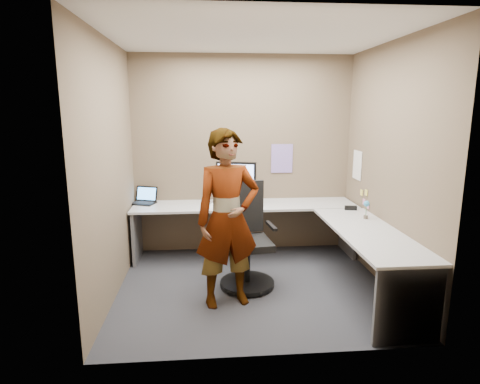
{
  "coord_description": "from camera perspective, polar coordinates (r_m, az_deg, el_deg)",
  "views": [
    {
      "loc": [
        -0.5,
        -4.21,
        1.99
      ],
      "look_at": [
        -0.13,
        0.25,
        1.05
      ],
      "focal_mm": 30.0,
      "sensor_mm": 36.0,
      "label": 1
    }
  ],
  "objects": [
    {
      "name": "wall_right",
      "position": [
        4.71,
        20.43,
        3.3
      ],
      "size": [
        0.0,
        2.7,
        2.7
      ],
      "primitive_type": "plane",
      "rotation": [
        1.57,
        0.0,
        -1.57
      ],
      "color": "brown",
      "rests_on": "ground"
    },
    {
      "name": "trackball_mouse",
      "position": [
        5.32,
        -4.47,
        -1.6
      ],
      "size": [
        0.12,
        0.08,
        0.07
      ],
      "color": "#B7B7BC",
      "rests_on": "desk"
    },
    {
      "name": "sticky_note_c",
      "position": [
        5.23,
        17.7,
        -1.86
      ],
      "size": [
        0.01,
        0.07,
        0.07
      ],
      "primitive_type": "cube",
      "color": "pink",
      "rests_on": "wall_right"
    },
    {
      "name": "person",
      "position": [
        4.02,
        -1.78,
        -3.87
      ],
      "size": [
        0.75,
        0.58,
        1.8
      ],
      "primitive_type": "imported",
      "rotation": [
        0.0,
        0.0,
        0.26
      ],
      "color": "#999399",
      "rests_on": "ground"
    },
    {
      "name": "sticky_note_a",
      "position": [
        5.27,
        17.51,
        -0.09
      ],
      "size": [
        0.01,
        0.07,
        0.07
      ],
      "primitive_type": "cube",
      "color": "#F2E059",
      "rests_on": "wall_right"
    },
    {
      "name": "sticky_note_b",
      "position": [
        5.34,
        17.22,
        -1.35
      ],
      "size": [
        0.01,
        0.07,
        0.07
      ],
      "primitive_type": "cube",
      "color": "pink",
      "rests_on": "wall_right"
    },
    {
      "name": "wall_left",
      "position": [
        4.38,
        -17.97,
        2.87
      ],
      "size": [
        0.0,
        2.7,
        2.7
      ],
      "primitive_type": "plane",
      "rotation": [
        1.57,
        0.0,
        1.57
      ],
      "color": "brown",
      "rests_on": "ground"
    },
    {
      "name": "paper_ream",
      "position": [
        5.32,
        -0.54,
        -1.49
      ],
      "size": [
        0.39,
        0.32,
        0.07
      ],
      "primitive_type": "cube",
      "rotation": [
        0.0,
        0.0,
        -0.27
      ],
      "color": "red",
      "rests_on": "desk"
    },
    {
      "name": "origami",
      "position": [
        5.21,
        -4.01,
        -1.82
      ],
      "size": [
        0.1,
        0.1,
        0.06
      ],
      "primitive_type": "cone",
      "color": "white",
      "rests_on": "desk"
    },
    {
      "name": "laptop",
      "position": [
        5.56,
        -13.4,
        -0.98
      ],
      "size": [
        0.38,
        0.35,
        0.22
      ],
      "rotation": [
        0.0,
        0.0,
        -0.36
      ],
      "color": "black",
      "rests_on": "desk"
    },
    {
      "name": "sticky_note_d",
      "position": [
        5.41,
        16.9,
        -0.08
      ],
      "size": [
        0.01,
        0.07,
        0.07
      ],
      "primitive_type": "cube",
      "color": "#F2E059",
      "rests_on": "wall_right"
    },
    {
      "name": "monitor",
      "position": [
        5.27,
        -0.57,
        2.06
      ],
      "size": [
        0.52,
        0.22,
        0.5
      ],
      "rotation": [
        0.0,
        0.0,
        -0.27
      ],
      "color": "black",
      "rests_on": "paper_ream"
    },
    {
      "name": "ceiling",
      "position": [
        4.3,
        2.09,
        21.35
      ],
      "size": [
        3.0,
        3.0,
        0.0
      ],
      "primitive_type": "plane",
      "rotation": [
        3.14,
        0.0,
        0.0
      ],
      "color": "white",
      "rests_on": "wall_back"
    },
    {
      "name": "desk",
      "position": [
        4.9,
        6.46,
        -4.85
      ],
      "size": [
        2.98,
        2.58,
        0.73
      ],
      "color": "#B7B7B7",
      "rests_on": "ground"
    },
    {
      "name": "calendar_purple",
      "position": [
        5.64,
        5.98,
        4.76
      ],
      "size": [
        0.3,
        0.01,
        0.4
      ],
      "primitive_type": "cube",
      "color": "#846BB7",
      "rests_on": "wall_back"
    },
    {
      "name": "office_chair",
      "position": [
        4.57,
        0.84,
        -7.54
      ],
      "size": [
        0.63,
        0.61,
        1.16
      ],
      "rotation": [
        0.0,
        0.0,
        0.13
      ],
      "color": "black",
      "rests_on": "ground"
    },
    {
      "name": "stapler",
      "position": [
        5.24,
        15.48,
        -2.19
      ],
      "size": [
        0.15,
        0.07,
        0.05
      ],
      "primitive_type": "cube",
      "rotation": [
        0.0,
        0.0,
        -0.19
      ],
      "color": "black",
      "rests_on": "desk"
    },
    {
      "name": "ground",
      "position": [
        4.69,
        1.84,
        -13.28
      ],
      "size": [
        3.0,
        3.0,
        0.0
      ],
      "primitive_type": "plane",
      "color": "#27272C",
      "rests_on": "ground"
    },
    {
      "name": "calendar_white",
      "position": [
        5.54,
        16.35,
        3.69
      ],
      "size": [
        0.01,
        0.28,
        0.38
      ],
      "primitive_type": "cube",
      "color": "white",
      "rests_on": "wall_right"
    },
    {
      "name": "flower",
      "position": [
        4.85,
        17.53,
        -2.02
      ],
      "size": [
        0.07,
        0.07,
        0.22
      ],
      "color": "brown",
      "rests_on": "desk"
    },
    {
      "name": "wall_back",
      "position": [
        5.57,
        0.38,
        5.25
      ],
      "size": [
        3.0,
        0.0,
        3.0
      ],
      "primitive_type": "plane",
      "rotation": [
        1.57,
        0.0,
        0.0
      ],
      "color": "brown",
      "rests_on": "ground"
    }
  ]
}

